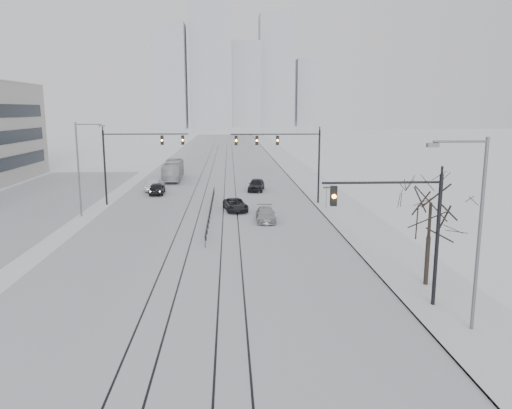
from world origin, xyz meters
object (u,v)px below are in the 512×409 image
object	(u,v)px
sedan_nb_front	(235,205)
box_truck	(173,171)
sedan_sb_inner	(157,189)
bare_tree	(430,211)
sedan_nb_far	(256,185)
sedan_nb_right	(266,215)
traffic_mast_near	(407,222)
sedan_sb_outer	(154,185)

from	to	relation	value
sedan_nb_front	box_truck	world-z (taller)	box_truck
sedan_sb_inner	bare_tree	bearing A→B (deg)	119.62
sedan_nb_front	sedan_nb_far	world-z (taller)	sedan_nb_far
sedan_sb_inner	sedan_nb_front	bearing A→B (deg)	130.11
sedan_nb_right	sedan_sb_inner	bearing A→B (deg)	129.07
sedan_sb_inner	sedan_nb_right	world-z (taller)	sedan_sb_inner
traffic_mast_near	sedan_nb_far	world-z (taller)	traffic_mast_near
bare_tree	sedan_nb_right	bearing A→B (deg)	114.25
sedan_sb_outer	box_truck	bearing A→B (deg)	-93.16
sedan_sb_outer	sedan_nb_right	world-z (taller)	sedan_sb_outer
sedan_nb_far	sedan_nb_right	bearing A→B (deg)	-81.03
traffic_mast_near	box_truck	distance (m)	51.85
sedan_sb_outer	box_truck	xyz separation A→B (m)	(1.33, 9.78, 0.65)
sedan_sb_outer	sedan_nb_far	distance (m)	12.93
traffic_mast_near	box_truck	world-z (taller)	traffic_mast_near
box_truck	traffic_mast_near	bearing A→B (deg)	108.06
bare_tree	box_truck	xyz separation A→B (m)	(-19.53, 45.84, -3.06)
sedan_nb_front	sedan_nb_far	size ratio (longest dim) A/B	0.98
sedan_sb_outer	sedan_nb_far	size ratio (longest dim) A/B	1.03
sedan_sb_inner	sedan_sb_outer	size ratio (longest dim) A/B	0.91
box_truck	sedan_nb_front	bearing A→B (deg)	109.57
sedan_sb_inner	sedan_nb_right	size ratio (longest dim) A/B	0.99
traffic_mast_near	sedan_nb_right	bearing A→B (deg)	105.10
sedan_sb_outer	sedan_sb_inner	bearing A→B (deg)	109.36
traffic_mast_near	bare_tree	xyz separation A→B (m)	(2.41, 3.00, -0.07)
traffic_mast_near	sedan_nb_front	bearing A→B (deg)	107.94
bare_tree	sedan_sb_outer	size ratio (longest dim) A/B	1.29
bare_tree	sedan_sb_outer	bearing A→B (deg)	120.06
sedan_sb_outer	sedan_nb_front	distance (m)	16.68
traffic_mast_near	bare_tree	bearing A→B (deg)	51.24
traffic_mast_near	sedan_nb_right	distance (m)	21.94
sedan_nb_right	box_truck	bearing A→B (deg)	113.41
bare_tree	sedan_nb_front	xyz separation A→B (m)	(-10.76, 22.79, -3.87)
sedan_nb_right	sedan_nb_far	size ratio (longest dim) A/B	0.94
sedan_sb_outer	sedan_nb_front	bearing A→B (deg)	131.89
sedan_nb_far	box_truck	size ratio (longest dim) A/B	0.45
sedan_sb_inner	box_truck	bearing A→B (deg)	-94.38
sedan_sb_outer	sedan_nb_front	xyz separation A→B (m)	(10.10, -13.27, -0.16)
sedan_nb_front	box_truck	bearing A→B (deg)	101.27
traffic_mast_near	sedan_nb_front	size ratio (longest dim) A/B	1.56
bare_tree	sedan_sb_inner	world-z (taller)	bare_tree
sedan_sb_outer	sedan_nb_front	size ratio (longest dim) A/B	1.05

